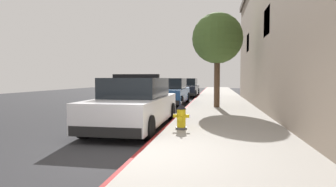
# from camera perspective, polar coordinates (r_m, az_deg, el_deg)

# --- Properties ---
(ground_plane) EXTENTS (31.48, 60.00, 0.20)m
(ground_plane) POSITION_cam_1_polar(r_m,az_deg,el_deg) (16.00, -10.97, -2.78)
(ground_plane) COLOR #2B2B2D
(sidewalk_pavement) EXTENTS (3.33, 60.00, 0.15)m
(sidewalk_pavement) POSITION_cam_1_polar(r_m,az_deg,el_deg) (14.92, 11.08, -2.55)
(sidewalk_pavement) COLOR #9E9991
(sidewalk_pavement) RESTS_ON ground
(curb_painted_edge) EXTENTS (0.08, 60.00, 0.15)m
(curb_painted_edge) POSITION_cam_1_polar(r_m,az_deg,el_deg) (14.99, 4.54, -2.47)
(curb_painted_edge) COLOR maroon
(curb_painted_edge) RESTS_ON ground
(police_cruiser) EXTENTS (1.94, 4.84, 1.68)m
(police_cruiser) POSITION_cam_1_polar(r_m,az_deg,el_deg) (8.60, -6.85, -2.18)
(police_cruiser) COLOR white
(police_cruiser) RESTS_ON ground
(parked_car_silver_ahead) EXTENTS (1.94, 4.84, 1.56)m
(parked_car_silver_ahead) POSITION_cam_1_polar(r_m,az_deg,el_deg) (16.12, 0.48, 0.31)
(parked_car_silver_ahead) COLOR navy
(parked_car_silver_ahead) RESTS_ON ground
(parked_car_dark_far) EXTENTS (1.94, 4.84, 1.56)m
(parked_car_dark_far) POSITION_cam_1_polar(r_m,az_deg,el_deg) (23.21, 3.94, 1.18)
(parked_car_dark_far) COLOR black
(parked_car_dark_far) RESTS_ON ground
(fire_hydrant) EXTENTS (0.44, 0.40, 0.76)m
(fire_hydrant) POSITION_cam_1_polar(r_m,az_deg,el_deg) (7.47, 2.80, -4.89)
(fire_hydrant) COLOR #4C4C51
(fire_hydrant) RESTS_ON sidewalk_pavement
(street_tree) EXTENTS (2.45, 2.45, 4.58)m
(street_tree) POSITION_cam_1_polar(r_m,az_deg,el_deg) (13.59, 10.35, 11.27)
(street_tree) COLOR brown
(street_tree) RESTS_ON sidewalk_pavement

